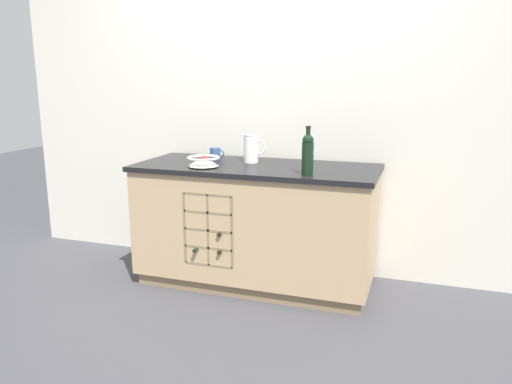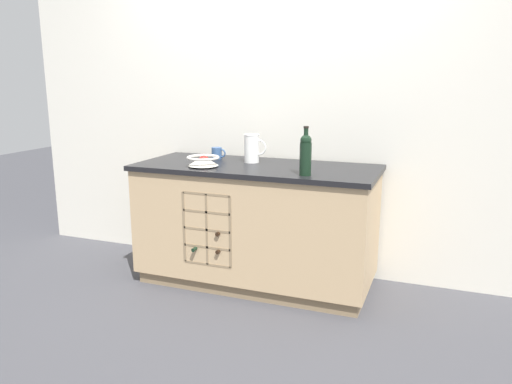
# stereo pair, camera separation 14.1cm
# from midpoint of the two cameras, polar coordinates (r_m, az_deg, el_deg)

# --- Properties ---
(ground_plane) EXTENTS (14.00, 14.00, 0.00)m
(ground_plane) POSITION_cam_midpoint_polar(r_m,az_deg,el_deg) (3.80, -1.08, -10.22)
(ground_plane) COLOR #424247
(back_wall) EXTENTS (4.40, 0.06, 2.55)m
(back_wall) POSITION_cam_midpoint_polar(r_m,az_deg,el_deg) (3.89, 0.93, 9.72)
(back_wall) COLOR silver
(back_wall) RESTS_ON ground_plane
(kitchen_island) EXTENTS (1.72, 0.75, 0.89)m
(kitchen_island) POSITION_cam_midpoint_polar(r_m,az_deg,el_deg) (3.64, -1.16, -3.72)
(kitchen_island) COLOR #8B7354
(kitchen_island) RESTS_ON ground_plane
(fruit_bowl) EXTENTS (0.23, 0.23, 0.08)m
(fruit_bowl) POSITION_cam_midpoint_polar(r_m,az_deg,el_deg) (3.49, -7.19, 3.58)
(fruit_bowl) COLOR silver
(fruit_bowl) RESTS_ON kitchen_island
(white_pitcher) EXTENTS (0.17, 0.11, 0.21)m
(white_pitcher) POSITION_cam_midpoint_polar(r_m,az_deg,el_deg) (3.65, -1.64, 5.07)
(white_pitcher) COLOR white
(white_pitcher) RESTS_ON kitchen_island
(ceramic_mug) EXTENTS (0.11, 0.08, 0.09)m
(ceramic_mug) POSITION_cam_midpoint_polar(r_m,az_deg,el_deg) (3.83, -5.70, 4.41)
(ceramic_mug) COLOR #385684
(ceramic_mug) RESTS_ON kitchen_island
(standing_wine_bottle) EXTENTS (0.08, 0.08, 0.31)m
(standing_wine_bottle) POSITION_cam_midpoint_polar(r_m,az_deg,el_deg) (3.18, 4.67, 4.44)
(standing_wine_bottle) COLOR black
(standing_wine_bottle) RESTS_ON kitchen_island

